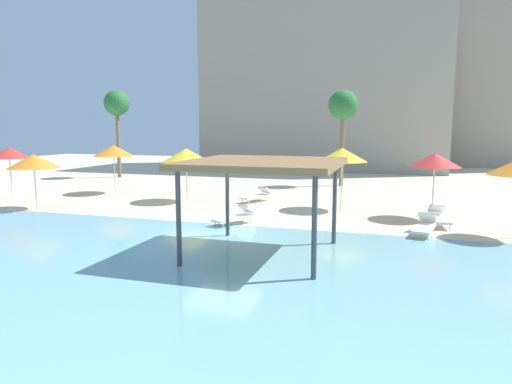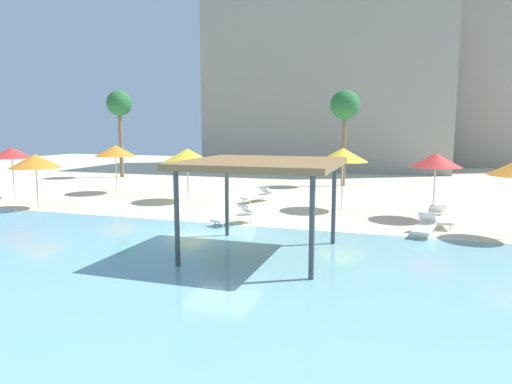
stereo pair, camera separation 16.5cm
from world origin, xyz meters
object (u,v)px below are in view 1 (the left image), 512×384
at_px(beach_umbrella_red_3, 9,153).
at_px(palm_tree_0, 117,105).
at_px(beach_umbrella_yellow_7, 342,155).
at_px(lounge_chair_2, 425,226).
at_px(lounge_chair_0, 258,195).
at_px(lounge_chair_1, 236,216).
at_px(lounge_chair_3, 439,217).
at_px(beach_umbrella_red_5, 435,160).
at_px(beach_umbrella_orange_0, 34,161).
at_px(beach_umbrella_yellow_6, 186,155).
at_px(shade_pavilion, 264,166).
at_px(palm_tree_1, 343,107).
at_px(beach_umbrella_orange_2, 114,151).

relative_size(beach_umbrella_red_3, palm_tree_0, 0.42).
relative_size(beach_umbrella_yellow_7, lounge_chair_2, 1.46).
bearing_deg(lounge_chair_0, palm_tree_0, -94.92).
relative_size(beach_umbrella_yellow_7, lounge_chair_0, 1.46).
bearing_deg(lounge_chair_1, lounge_chair_3, 135.01).
bearing_deg(beach_umbrella_red_5, beach_umbrella_orange_0, -169.53).
bearing_deg(lounge_chair_2, lounge_chair_0, -112.52).
xyz_separation_m(beach_umbrella_red_5, beach_umbrella_yellow_6, (-11.84, 1.01, -0.07)).
height_order(shade_pavilion, beach_umbrella_yellow_6, shade_pavilion).
xyz_separation_m(lounge_chair_1, lounge_chair_2, (7.03, 0.37, 0.00)).
bearing_deg(beach_umbrella_red_3, beach_umbrella_red_5, 2.61).
xyz_separation_m(shade_pavilion, palm_tree_1, (0.24, 17.32, 2.42)).
bearing_deg(beach_umbrella_red_5, lounge_chair_0, 166.29).
bearing_deg(beach_umbrella_red_3, beach_umbrella_orange_2, 40.00).
distance_m(lounge_chair_1, lounge_chair_3, 7.98).
distance_m(palm_tree_0, palm_tree_1, 16.93).
xyz_separation_m(beach_umbrella_red_3, lounge_chair_3, (21.41, -0.32, -2.13)).
bearing_deg(beach_umbrella_red_3, palm_tree_0, 93.45).
bearing_deg(shade_pavilion, palm_tree_1, 89.19).
relative_size(beach_umbrella_orange_2, lounge_chair_0, 1.42).
bearing_deg(palm_tree_1, lounge_chair_2, -70.90).
height_order(beach_umbrella_orange_0, lounge_chair_2, beach_umbrella_orange_0).
bearing_deg(lounge_chair_3, beach_umbrella_orange_2, -107.85).
bearing_deg(beach_umbrella_orange_2, beach_umbrella_red_3, -140.00).
height_order(beach_umbrella_yellow_6, palm_tree_1, palm_tree_1).
xyz_separation_m(beach_umbrella_red_5, lounge_chair_2, (-0.45, -3.20, -2.14)).
xyz_separation_m(beach_umbrella_yellow_6, lounge_chair_1, (4.37, -4.58, -2.06)).
bearing_deg(shade_pavilion, lounge_chair_0, 108.13).
xyz_separation_m(beach_umbrella_orange_2, lounge_chair_3, (17.33, -3.75, -2.14)).
distance_m(lounge_chair_3, palm_tree_1, 13.21).
bearing_deg(beach_umbrella_orange_0, lounge_chair_0, 29.80).
xyz_separation_m(beach_umbrella_red_3, beach_umbrella_yellow_6, (9.40, 1.98, -0.07)).
relative_size(beach_umbrella_orange_0, beach_umbrella_yellow_7, 0.90).
xyz_separation_m(beach_umbrella_orange_2, beach_umbrella_red_5, (17.16, -2.46, -0.01)).
bearing_deg(beach_umbrella_red_3, lounge_chair_0, 13.07).
bearing_deg(palm_tree_0, beach_umbrella_red_5, -24.51).
relative_size(beach_umbrella_yellow_6, palm_tree_1, 0.44).
xyz_separation_m(beach_umbrella_red_5, lounge_chair_1, (-7.48, -3.57, -2.14)).
bearing_deg(lounge_chair_1, beach_umbrella_orange_0, -63.46).
distance_m(beach_umbrella_yellow_7, palm_tree_0, 20.33).
bearing_deg(palm_tree_0, shade_pavilion, -46.24).
bearing_deg(beach_umbrella_orange_2, beach_umbrella_orange_0, -93.67).
bearing_deg(lounge_chair_3, beach_umbrella_orange_0, -89.35).
distance_m(beach_umbrella_yellow_6, palm_tree_0, 13.83).
bearing_deg(lounge_chair_2, beach_umbrella_orange_2, -97.65).
bearing_deg(lounge_chair_0, beach_umbrella_orange_0, -34.76).
height_order(beach_umbrella_orange_2, beach_umbrella_yellow_7, beach_umbrella_yellow_7).
xyz_separation_m(lounge_chair_2, palm_tree_0, (-21.46, 13.19, 5.13)).
distance_m(beach_umbrella_red_5, beach_umbrella_yellow_7, 4.04).
distance_m(beach_umbrella_orange_2, lounge_chair_2, 17.77).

